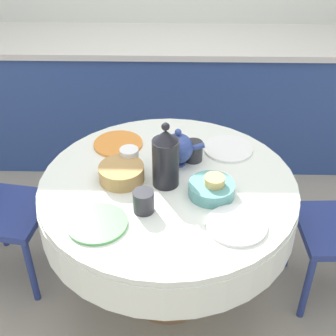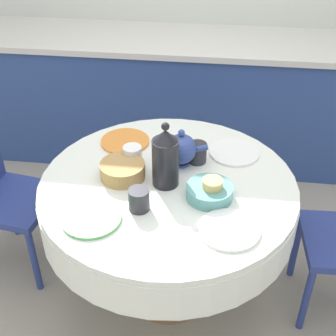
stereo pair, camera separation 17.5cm
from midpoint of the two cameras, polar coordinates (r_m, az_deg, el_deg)
The scene contains 16 objects.
ground_plane at distance 2.66m, azimuth 1.95°, elevation -14.78°, with size 12.00×12.00×0.00m, color #9E937F.
kitchen_counter at distance 3.48m, azimuth 4.34°, elevation 8.33°, with size 3.24×0.64×0.92m.
dining_table at distance 2.21m, azimuth 2.27°, elevation -4.45°, with size 1.19×1.19×0.75m.
chair_right at distance 2.62m, azimuth -18.03°, elevation -2.58°, with size 0.46×0.46×0.89m.
plate_near_left at distance 1.94m, azimuth -6.77°, elevation -6.20°, with size 0.25×0.25×0.01m, color #5BA85B.
cup_near_left at distance 1.96m, azimuth -1.00°, elevation -3.96°, with size 0.09×0.09×0.10m, color #28282D.
plate_near_right at distance 1.91m, azimuth 10.12°, elevation -7.50°, with size 0.25×0.25×0.01m, color white.
cup_near_right at distance 2.03m, azimuth 7.87°, elevation -2.64°, with size 0.09×0.09×0.10m, color #DBB766.
plate_far_left at distance 2.41m, azimuth -3.19°, elevation 3.21°, with size 0.25×0.25×0.01m, color orange.
cup_far_left at distance 2.22m, azimuth -2.10°, elevation 1.43°, with size 0.09×0.09×0.10m, color white.
plate_far_right at distance 2.36m, azimuth 10.18°, elevation 1.83°, with size 0.25×0.25×0.01m, color white.
cup_far_right at distance 2.26m, azimuth 5.83°, elevation 1.81°, with size 0.09×0.09×0.10m, color #28282D.
coffee_carafe at distance 2.05m, azimuth 2.14°, elevation 1.14°, with size 0.12×0.12×0.32m.
teapot at distance 2.21m, azimuth 3.93°, elevation 2.24°, with size 0.20×0.15×0.19m.
bread_basket at distance 2.15m, azimuth -3.24°, elevation -0.34°, with size 0.21×0.21×0.07m, color #AD844C.
fruit_bowl at distance 2.05m, azimuth 7.53°, elevation -2.98°, with size 0.20×0.20×0.06m, color #569993.
Camera 2 is at (0.21, -1.69, 2.04)m, focal length 50.00 mm.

